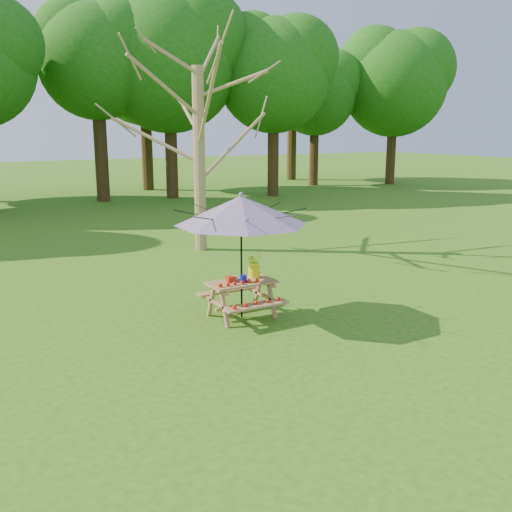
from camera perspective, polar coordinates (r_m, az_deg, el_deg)
picnic_table at (r=10.29m, az=-1.44°, el=-4.40°), size 1.20×1.32×0.67m
patio_umbrella at (r=9.94m, az=-1.50°, el=4.59°), size 3.08×3.08×2.27m
produce_bins at (r=10.17m, az=-1.97°, el=-2.27°), size 0.31×0.38×0.13m
tomatoes_row at (r=9.96m, az=-1.71°, el=-2.70°), size 0.77×0.13×0.07m
flower_bucket at (r=10.41m, az=-0.18°, el=-0.82°), size 0.31×0.28×0.46m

